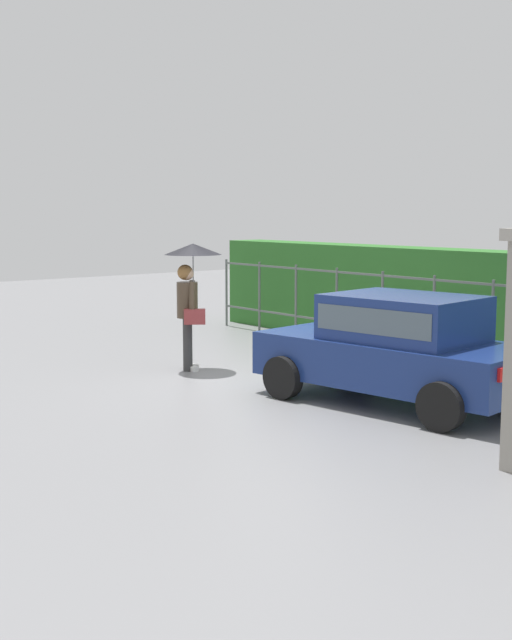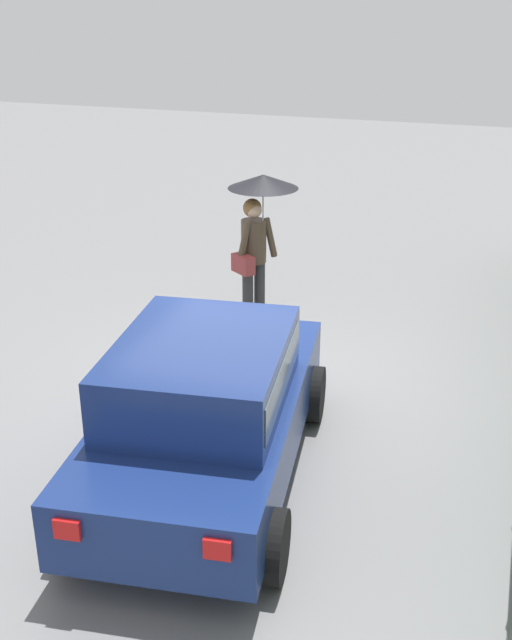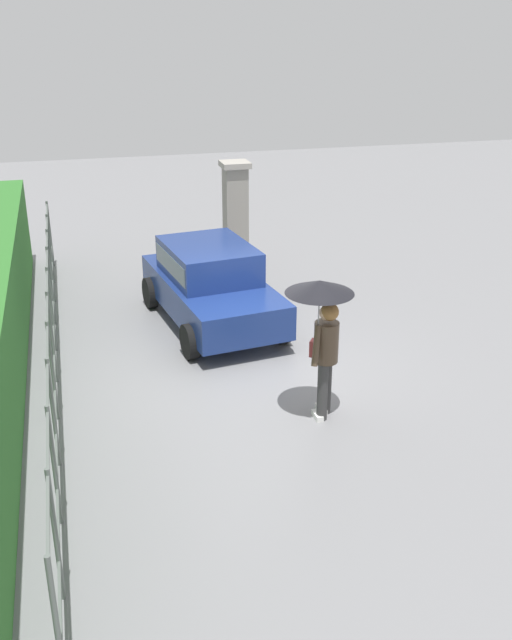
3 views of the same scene
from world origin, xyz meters
name	(u,v)px [view 2 (image 2 of 3)]	position (x,y,z in m)	size (l,w,h in m)	color
ground_plane	(250,377)	(0.00, 0.00, 0.00)	(40.00, 40.00, 0.00)	slate
car	(206,405)	(2.10, 0.31, 0.80)	(3.90, 2.26, 1.48)	navy
pedestrian	(258,218)	(-1.67, -0.47, 1.48)	(0.93, 0.93, 2.06)	#333333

